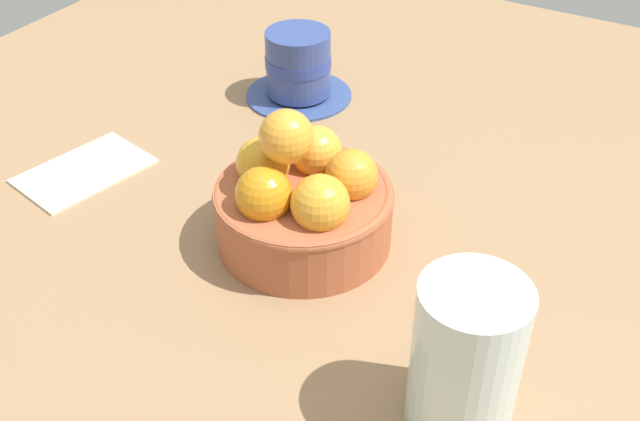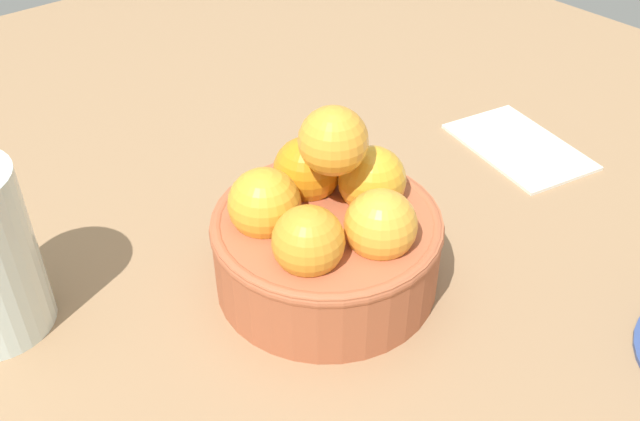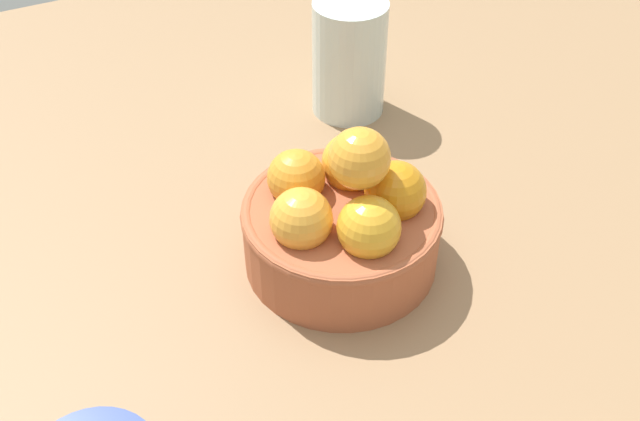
{
  "view_description": "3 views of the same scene",
  "coord_description": "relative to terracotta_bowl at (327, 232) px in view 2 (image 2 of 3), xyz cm",
  "views": [
    {
      "loc": [
        44.8,
        27.89,
        42.98
      ],
      "look_at": [
        1.19,
        2.32,
        4.92
      ],
      "focal_mm": 43.18,
      "sensor_mm": 36.0,
      "label": 1
    },
    {
      "loc": [
        -27.84,
        24.31,
        34.37
      ],
      "look_at": [
        -0.32,
        0.86,
        6.79
      ],
      "focal_mm": 40.2,
      "sensor_mm": 36.0,
      "label": 2
    },
    {
      "loc": [
        -20.78,
        -37.32,
        42.84
      ],
      "look_at": [
        -1.14,
        1.39,
        4.58
      ],
      "focal_mm": 42.16,
      "sensor_mm": 36.0,
      "label": 3
    }
  ],
  "objects": [
    {
      "name": "folded_napkin",
      "position": [
        1.89,
        -24.39,
        -4.02
      ],
      "size": [
        13.75,
        10.39,
        0.6
      ],
      "primitive_type": "cube",
      "rotation": [
        0.0,
        0.0,
        -0.21
      ],
      "color": "white",
      "rests_on": "ground_plane"
    },
    {
      "name": "terracotta_bowl",
      "position": [
        0.0,
        0.0,
        0.0
      ],
      "size": [
        15.46,
        15.46,
        12.95
      ],
      "color": "#AD5938",
      "rests_on": "ground_plane"
    },
    {
      "name": "ground_plane",
      "position": [
        -0.06,
        0.05,
        -6.79
      ],
      "size": [
        124.2,
        113.98,
        4.93
      ],
      "primitive_type": "cube",
      "color": "#997551"
    }
  ]
}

